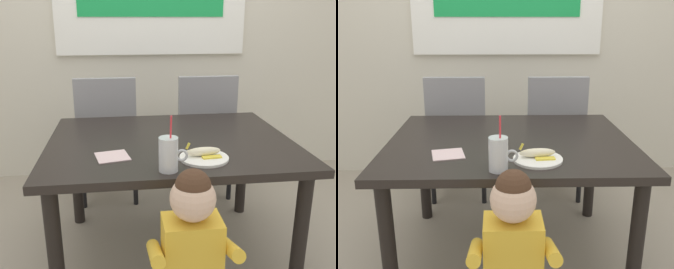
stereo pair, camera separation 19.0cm
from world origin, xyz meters
The scene contains 10 objects.
ground_plane centered at (0.00, 0.00, 0.00)m, with size 24.00×24.00×0.00m, color #9E9384.
back_wall centered at (0.00, 1.36, 1.45)m, with size 6.40×0.17×2.90m.
dining_table centered at (0.00, 0.00, 0.63)m, with size 1.30×1.04×0.72m.
dining_chair_left centered at (-0.36, 0.75, 0.54)m, with size 0.44×0.45×0.96m.
dining_chair_right centered at (0.35, 0.74, 0.54)m, with size 0.44×0.45×0.96m.
toddler_standing centered at (-0.01, -0.71, 0.53)m, with size 0.33×0.24×0.84m.
milk_cup centered at (-0.06, -0.43, 0.78)m, with size 0.13×0.08×0.25m.
snack_plate centered at (0.12, -0.32, 0.72)m, with size 0.23×0.23×0.01m, color white.
peeled_banana centered at (0.12, -0.30, 0.75)m, with size 0.17×0.11×0.07m.
paper_napkin centered at (-0.31, -0.23, 0.72)m, with size 0.15×0.15×0.00m, color silver.
Camera 1 is at (-0.26, -1.90, 1.35)m, focal length 39.80 mm.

